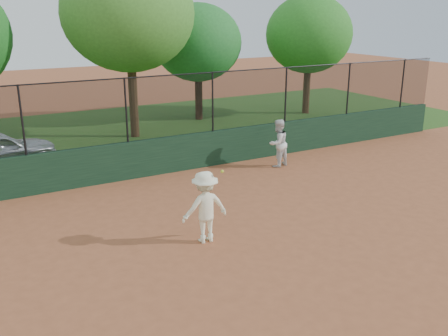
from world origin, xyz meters
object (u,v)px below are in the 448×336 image
player_second (278,143)px  player_main (205,207)px  tree_4 (309,34)px  tree_2 (129,14)px  tree_3 (198,43)px

player_second → player_main: (-4.83, -3.98, 0.03)m
player_main → tree_4: bearing=43.5°
player_second → tree_2: tree_2 is taller
player_second → player_main: bearing=25.0°
player_main → tree_3: bearing=64.0°
tree_4 → player_second: bearing=-133.9°
player_second → player_main: size_ratio=0.93×
tree_2 → tree_3: size_ratio=1.33×
tree_2 → tree_3: tree_2 is taller
player_second → tree_4: bearing=-148.3°
tree_3 → tree_4: 5.70m
player_main → tree_2: tree_2 is taller
tree_3 → tree_4: tree_4 is taller
player_main → tree_2: bearing=79.0°
player_second → tree_4: tree_4 is taller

